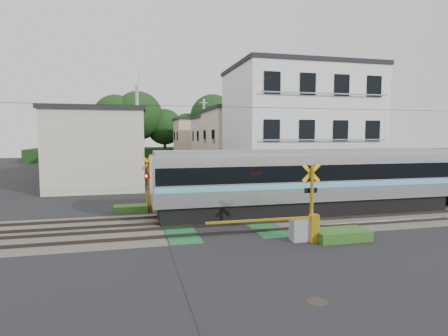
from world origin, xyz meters
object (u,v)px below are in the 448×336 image
object	(u,v)px
crossing_signal_near	(302,224)
crossing_signal_far	(157,199)
commuter_train	(439,176)
apartment_block	(298,129)
manhole_cover	(317,302)
pedestrian	(176,161)

from	to	relation	value
crossing_signal_near	crossing_signal_far	xyz separation A→B (m)	(-5.17, 7.31, 0.00)
commuter_train	crossing_signal_far	world-z (taller)	commuter_train
apartment_block	manhole_cover	size ratio (longest dim) A/B	18.80
crossing_signal_far	crossing_signal_near	bearing A→B (deg)	-54.71
pedestrian	manhole_cover	xyz separation A→B (m)	(-1.18, -39.87, -0.89)
commuter_train	apartment_block	xyz separation A→B (m)	(-5.19, 8.29, 2.84)
apartment_block	pedestrian	world-z (taller)	apartment_block
crossing_signal_far	pedestrian	xyz separation A→B (m)	(4.31, 27.46, 0.19)
crossing_signal_far	apartment_block	xyz separation A→B (m)	(11.09, 5.84, 3.94)
pedestrian	manhole_cover	world-z (taller)	pedestrian
commuter_train	manhole_cover	world-z (taller)	commuter_train
pedestrian	manhole_cover	bearing A→B (deg)	85.68
crossing_signal_near	manhole_cover	distance (m)	5.54
commuter_train	crossing_signal_near	size ratio (longest dim) A/B	7.07
crossing_signal_near	commuter_train	bearing A→B (deg)	23.61
commuter_train	manhole_cover	bearing A→B (deg)	-142.86
apartment_block	pedestrian	distance (m)	22.97
pedestrian	commuter_train	bearing A→B (deg)	109.18
pedestrian	manhole_cover	distance (m)	39.90
crossing_signal_near	apartment_block	world-z (taller)	apartment_block
crossing_signal_near	apartment_block	distance (m)	14.95
commuter_train	crossing_signal_far	xyz separation A→B (m)	(-16.27, 2.45, -1.10)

